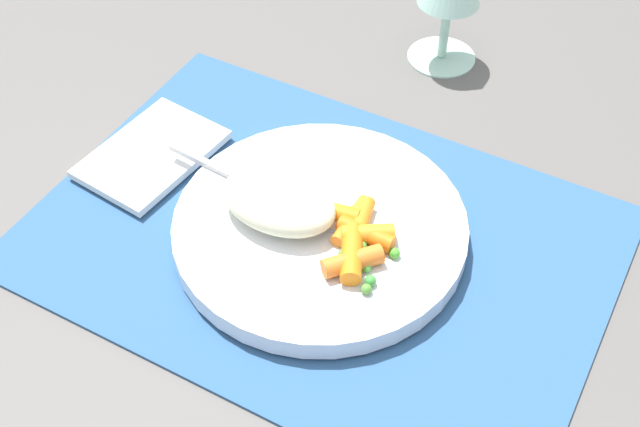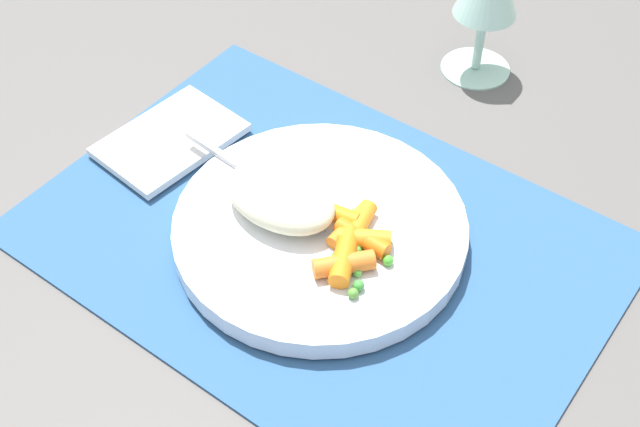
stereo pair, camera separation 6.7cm
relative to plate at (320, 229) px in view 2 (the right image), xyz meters
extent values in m
plane|color=#565451|center=(0.00, 0.00, -0.02)|extent=(2.40, 2.40, 0.00)
cube|color=#2D5684|center=(0.00, 0.00, -0.01)|extent=(0.50, 0.35, 0.01)
cylinder|color=white|center=(0.00, 0.00, 0.00)|extent=(0.26, 0.26, 0.02)
ellipsoid|color=beige|center=(-0.03, -0.01, 0.03)|extent=(0.11, 0.07, 0.04)
cylinder|color=orange|center=(0.03, 0.01, 0.02)|extent=(0.01, 0.06, 0.01)
cylinder|color=orange|center=(0.04, 0.00, 0.02)|extent=(0.05, 0.02, 0.02)
cylinder|color=orange|center=(0.05, 0.00, 0.02)|extent=(0.05, 0.04, 0.02)
cylinder|color=orange|center=(0.05, -0.03, 0.02)|extent=(0.05, 0.05, 0.02)
cylinder|color=orange|center=(0.01, 0.01, 0.02)|extent=(0.04, 0.02, 0.02)
cylinder|color=orange|center=(0.03, 0.01, 0.02)|extent=(0.02, 0.04, 0.01)
cylinder|color=orange|center=(0.04, -0.03, 0.02)|extent=(0.04, 0.06, 0.02)
sphere|color=green|center=(0.05, -0.01, 0.01)|extent=(0.01, 0.01, 0.01)
sphere|color=green|center=(0.02, 0.02, 0.01)|extent=(0.01, 0.01, 0.01)
sphere|color=#549637|center=(0.07, -0.05, 0.01)|extent=(0.01, 0.01, 0.01)
sphere|color=#4D9747|center=(0.04, 0.01, 0.01)|extent=(0.01, 0.01, 0.01)
sphere|color=green|center=(0.07, -0.01, 0.01)|extent=(0.01, 0.01, 0.01)
sphere|color=green|center=(0.06, 0.01, 0.01)|extent=(0.01, 0.01, 0.01)
sphere|color=#51AD3E|center=(0.04, -0.03, 0.01)|extent=(0.01, 0.01, 0.01)
sphere|color=#57A33C|center=(0.00, 0.00, 0.01)|extent=(0.01, 0.01, 0.01)
sphere|color=green|center=(0.07, -0.04, 0.01)|extent=(0.01, 0.01, 0.01)
sphere|color=green|center=(0.05, -0.04, 0.01)|extent=(0.01, 0.01, 0.01)
sphere|color=#499940|center=(0.04, 0.01, 0.01)|extent=(0.01, 0.01, 0.01)
sphere|color=#59B740|center=(-0.01, -0.02, 0.01)|extent=(0.01, 0.01, 0.01)
sphere|color=#59AE42|center=(0.06, -0.03, 0.01)|extent=(0.01, 0.01, 0.01)
cube|color=beige|center=(0.02, 0.00, 0.01)|extent=(0.05, 0.02, 0.01)
cube|color=beige|center=(-0.08, 0.01, 0.01)|extent=(0.17, 0.02, 0.01)
cylinder|color=#B2E0CC|center=(-0.01, 0.30, -0.01)|extent=(0.07, 0.07, 0.00)
cylinder|color=#B2E0CC|center=(-0.01, 0.30, 0.02)|extent=(0.01, 0.01, 0.07)
cube|color=white|center=(-0.19, 0.01, -0.01)|extent=(0.10, 0.14, 0.01)
camera|label=1|loc=(0.24, -0.44, 0.55)|focal=47.81mm
camera|label=2|loc=(0.29, -0.40, 0.55)|focal=47.81mm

